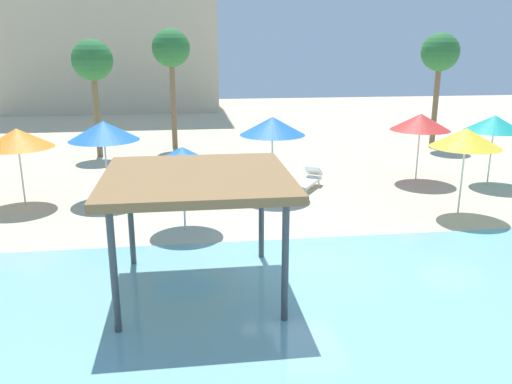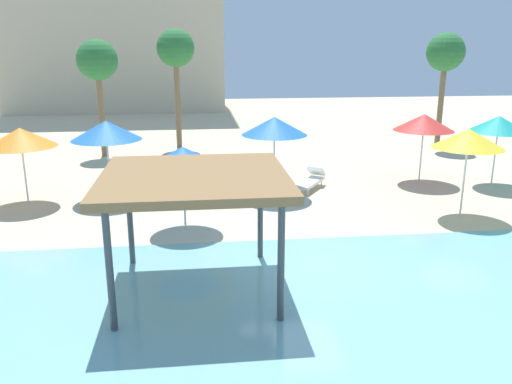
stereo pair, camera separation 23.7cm
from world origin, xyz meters
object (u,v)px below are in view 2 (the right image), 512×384
object	(u,v)px
beach_umbrella_teal_3	(499,124)
palm_tree_0	(445,55)
beach_umbrella_blue_7	(183,157)
palm_tree_2	(97,62)
beach_umbrella_blue_1	(106,130)
lounge_chair_3	(311,180)
beach_umbrella_blue_2	(274,126)
beach_umbrella_red_0	(424,122)
shade_pavilion	(194,182)
palm_tree_3	(176,51)
beach_umbrella_yellow_4	(469,139)
beach_umbrella_orange_5	(20,137)

from	to	relation	value
beach_umbrella_teal_3	palm_tree_0	bearing A→B (deg)	80.71
beach_umbrella_blue_7	palm_tree_2	xyz separation A→B (m)	(-4.06, 11.01, 2.25)
beach_umbrella_blue_1	lounge_chair_3	distance (m)	7.63
beach_umbrella_blue_2	beach_umbrella_red_0	bearing A→B (deg)	11.17
beach_umbrella_teal_3	lounge_chair_3	bearing A→B (deg)	177.11
shade_pavilion	beach_umbrella_blue_7	size ratio (longest dim) A/B	1.57
shade_pavilion	palm_tree_0	size ratio (longest dim) A/B	0.67
beach_umbrella_teal_3	palm_tree_0	xyz separation A→B (m)	(1.20, 7.33, 2.37)
beach_umbrella_teal_3	palm_tree_0	distance (m)	7.79
beach_umbrella_red_0	lounge_chair_3	distance (m)	4.95
beach_umbrella_red_0	palm_tree_3	xyz separation A→B (m)	(-9.62, 8.27, 2.57)
shade_pavilion	palm_tree_0	xyz separation A→B (m)	(12.59, 14.97, 2.25)
beach_umbrella_red_0	lounge_chair_3	xyz separation A→B (m)	(-4.49, -0.45, -2.04)
beach_umbrella_blue_2	beach_umbrella_yellow_4	size ratio (longest dim) A/B	1.02
beach_umbrella_teal_3	beach_umbrella_blue_7	xyz separation A→B (m)	(-11.73, -3.64, -0.18)
shade_pavilion	beach_umbrella_teal_3	xyz separation A→B (m)	(11.40, 7.65, -0.12)
palm_tree_2	palm_tree_3	bearing A→B (deg)	25.42
palm_tree_0	beach_umbrella_red_0	bearing A→B (deg)	-120.10
palm_tree_2	beach_umbrella_teal_3	bearing A→B (deg)	-25.02
beach_umbrella_blue_7	palm_tree_2	size ratio (longest dim) A/B	0.45
beach_umbrella_blue_7	lounge_chair_3	bearing A→B (deg)	40.63
beach_umbrella_red_0	palm_tree_3	size ratio (longest dim) A/B	0.45
palm_tree_3	beach_umbrella_blue_2	bearing A→B (deg)	-69.08
beach_umbrella_yellow_4	palm_tree_0	bearing A→B (deg)	68.48
beach_umbrella_blue_7	palm_tree_3	xyz separation A→B (m)	(-0.48, 12.71, 2.74)
palm_tree_0	palm_tree_2	world-z (taller)	palm_tree_0
beach_umbrella_yellow_4	palm_tree_2	xyz separation A→B (m)	(-12.74, 10.80, 1.95)
lounge_chair_3	palm_tree_3	distance (m)	11.12
shade_pavilion	beach_umbrella_yellow_4	size ratio (longest dim) A/B	1.40
beach_umbrella_red_0	beach_umbrella_blue_1	bearing A→B (deg)	-175.36
beach_umbrella_blue_1	beach_umbrella_teal_3	bearing A→B (deg)	0.61
beach_umbrella_blue_1	beach_umbrella_blue_7	world-z (taller)	beach_umbrella_blue_1
beach_umbrella_orange_5	beach_umbrella_blue_2	bearing A→B (deg)	0.67
beach_umbrella_red_0	beach_umbrella_orange_5	world-z (taller)	beach_umbrella_red_0
beach_umbrella_red_0	beach_umbrella_orange_5	size ratio (longest dim) A/B	1.02
beach_umbrella_orange_5	shade_pavilion	bearing A→B (deg)	-51.42
shade_pavilion	palm_tree_2	size ratio (longest dim) A/B	0.71
lounge_chair_3	palm_tree_0	distance (m)	11.68
shade_pavilion	palm_tree_2	world-z (taller)	palm_tree_2
beach_umbrella_orange_5	beach_umbrella_blue_1	bearing A→B (deg)	6.85
beach_umbrella_orange_5	palm_tree_3	distance (m)	11.06
beach_umbrella_blue_2	beach_umbrella_blue_7	distance (m)	4.53
beach_umbrella_blue_1	beach_umbrella_orange_5	bearing A→B (deg)	-173.15
shade_pavilion	beach_umbrella_teal_3	size ratio (longest dim) A/B	1.46
beach_umbrella_blue_2	palm_tree_2	world-z (taller)	palm_tree_2
shade_pavilion	palm_tree_2	xyz separation A→B (m)	(-4.39, 15.02, 1.95)
beach_umbrella_yellow_4	beach_umbrella_blue_2	bearing A→B (deg)	151.18
shade_pavilion	beach_umbrella_red_0	bearing A→B (deg)	43.79
beach_umbrella_blue_1	beach_umbrella_blue_7	xyz separation A→B (m)	(2.66, -3.48, -0.24)
beach_umbrella_blue_7	palm_tree_3	size ratio (longest dim) A/B	0.41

